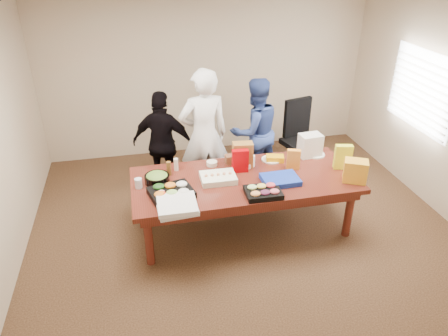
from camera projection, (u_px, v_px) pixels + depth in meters
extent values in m
cube|color=#47301E|center=(243.00, 227.00, 5.64)|extent=(5.50, 5.00, 0.02)
cube|color=white|center=(249.00, 13.00, 4.34)|extent=(5.50, 5.00, 0.02)
cube|color=beige|center=(207.00, 75.00, 7.13)|extent=(5.50, 0.04, 2.70)
cube|color=beige|center=(343.00, 282.00, 2.85)|extent=(5.50, 0.04, 2.70)
cube|color=white|center=(421.00, 90.00, 5.95)|extent=(0.03, 1.40, 1.10)
cube|color=beige|center=(419.00, 91.00, 5.94)|extent=(0.04, 1.36, 1.00)
cube|color=#4C1C0F|center=(244.00, 203.00, 5.46)|extent=(2.80, 1.20, 0.75)
cube|color=black|center=(301.00, 140.00, 6.69)|extent=(0.71, 0.71, 1.14)
imported|color=silver|center=(204.00, 136.00, 5.89)|extent=(0.75, 0.53, 1.92)
imported|color=navy|center=(255.00, 132.00, 6.36)|extent=(0.92, 0.79, 1.65)
imported|color=black|center=(163.00, 144.00, 6.08)|extent=(0.99, 0.70, 1.56)
cube|color=black|center=(171.00, 193.00, 4.90)|extent=(0.56, 0.49, 0.07)
cube|color=black|center=(263.00, 192.00, 4.92)|extent=(0.42, 0.34, 0.06)
cube|color=white|center=(218.00, 178.00, 5.21)|extent=(0.43, 0.33, 0.08)
cylinder|color=black|center=(157.00, 179.00, 5.16)|extent=(0.31, 0.31, 0.10)
cube|color=#1635AE|center=(280.00, 180.00, 5.18)|extent=(0.45, 0.34, 0.07)
cube|color=#A60005|center=(240.00, 161.00, 5.36)|extent=(0.21, 0.10, 0.30)
cube|color=yellow|center=(343.00, 157.00, 5.43)|extent=(0.23, 0.14, 0.33)
cube|color=orange|center=(293.00, 159.00, 5.44)|extent=(0.19, 0.13, 0.26)
cylinder|color=white|center=(251.00, 161.00, 5.52)|extent=(0.12, 0.12, 0.15)
cylinder|color=yellow|center=(247.00, 159.00, 5.55)|extent=(0.07, 0.07, 0.17)
cylinder|color=brown|center=(169.00, 169.00, 5.30)|extent=(0.07, 0.07, 0.19)
cylinder|color=#F0DFC8|center=(176.00, 164.00, 5.42)|extent=(0.06, 0.06, 0.17)
cube|color=#EDA809|center=(275.00, 158.00, 5.66)|extent=(0.26, 0.19, 0.08)
cube|color=brown|center=(236.00, 158.00, 5.63)|extent=(0.28, 0.13, 0.11)
cube|color=#946129|center=(243.00, 155.00, 5.47)|extent=(0.27, 0.18, 0.34)
cylinder|color=red|center=(162.00, 196.00, 4.80)|extent=(0.10, 0.10, 0.11)
cylinder|color=white|center=(162.00, 195.00, 4.84)|extent=(0.09, 0.09, 0.10)
cylinder|color=silver|center=(138.00, 183.00, 5.05)|extent=(0.10, 0.10, 0.12)
cube|color=silver|center=(177.00, 207.00, 4.67)|extent=(0.46, 0.46, 0.05)
cube|color=white|center=(177.00, 204.00, 4.62)|extent=(0.44, 0.44, 0.05)
cylinder|color=white|center=(314.00, 154.00, 5.84)|extent=(0.30, 0.30, 0.02)
cylinder|color=white|center=(271.00, 159.00, 5.70)|extent=(0.32, 0.32, 0.02)
cylinder|color=white|center=(247.00, 165.00, 5.53)|extent=(0.16, 0.16, 0.06)
cylinder|color=silver|center=(212.00, 163.00, 5.56)|extent=(0.14, 0.14, 0.06)
cube|color=white|center=(310.00, 145.00, 5.75)|extent=(0.31, 0.23, 0.31)
cube|color=#F4A522|center=(355.00, 171.00, 5.15)|extent=(0.34, 0.30, 0.28)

